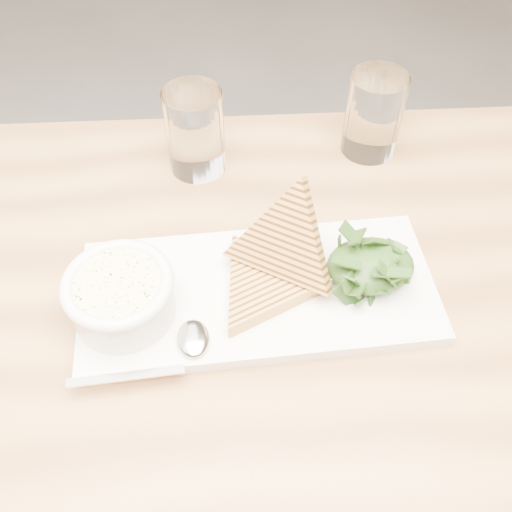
{
  "coord_description": "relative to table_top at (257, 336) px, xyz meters",
  "views": [
    {
      "loc": [
        -0.0,
        -0.19,
        1.32
      ],
      "look_at": [
        0.06,
        0.22,
        0.82
      ],
      "focal_mm": 40.0,
      "sensor_mm": 36.0,
      "label": 1
    }
  ],
  "objects": [
    {
      "name": "spoon_bowl",
      "position": [
        -0.07,
        -0.02,
        0.04
      ],
      "size": [
        0.04,
        0.05,
        0.01
      ],
      "primitive_type": "ellipsoid",
      "rotation": [
        0.0,
        0.0,
        -0.0
      ],
      "color": "silver",
      "rests_on": "platter"
    },
    {
      "name": "platter",
      "position": [
        0.01,
        0.04,
        0.03
      ],
      "size": [
        0.41,
        0.19,
        0.02
      ],
      "primitive_type": "cube",
      "rotation": [
        0.0,
        0.0,
        -0.03
      ],
      "color": "white",
      "rests_on": "table_top"
    },
    {
      "name": "table_leg_br",
      "position": [
        0.53,
        0.34,
        -0.39
      ],
      "size": [
        0.06,
        0.06,
        0.73
      ],
      "primitive_type": "cylinder",
      "color": "#A77741",
      "rests_on": "ground"
    },
    {
      "name": "soup",
      "position": [
        -0.14,
        0.03,
        0.09
      ],
      "size": [
        0.09,
        0.09,
        0.01
      ],
      "primitive_type": "cylinder",
      "color": "#F2E69A",
      "rests_on": "soup_bowl"
    },
    {
      "name": "salad_base",
      "position": [
        0.14,
        0.04,
        0.06
      ],
      "size": [
        0.1,
        0.08,
        0.04
      ],
      "primitive_type": "ellipsoid",
      "color": "black",
      "rests_on": "platter"
    },
    {
      "name": "sandwich_lean",
      "position": [
        0.04,
        0.06,
        0.09
      ],
      "size": [
        0.21,
        0.21,
        0.17
      ],
      "primitive_type": null,
      "rotation": [
        1.01,
        0.0,
        -0.62
      ],
      "color": "#B3803A",
      "rests_on": "sandwich_flat"
    },
    {
      "name": "sandwich_flat",
      "position": [
        0.01,
        0.04,
        0.05
      ],
      "size": [
        0.2,
        0.2,
        0.02
      ],
      "primitive_type": null,
      "rotation": [
        0.0,
        0.0,
        0.37
      ],
      "color": "#B3803A",
      "rests_on": "platter"
    },
    {
      "name": "table_top",
      "position": [
        0.0,
        0.0,
        0.0
      ],
      "size": [
        1.23,
        0.87,
        0.04
      ],
      "primitive_type": "cube",
      "rotation": [
        0.0,
        0.0,
        -0.09
      ],
      "color": "#A77741",
      "rests_on": "ground"
    },
    {
      "name": "glass_far",
      "position": [
        0.21,
        0.28,
        0.08
      ],
      "size": [
        0.08,
        0.08,
        0.12
      ],
      "primitive_type": "cylinder",
      "color": "white",
      "rests_on": "table_top"
    },
    {
      "name": "glass_near",
      "position": [
        -0.04,
        0.28,
        0.08
      ],
      "size": [
        0.08,
        0.08,
        0.12
      ],
      "primitive_type": "cylinder",
      "color": "white",
      "rests_on": "table_top"
    },
    {
      "name": "bowl_rim",
      "position": [
        -0.14,
        0.03,
        0.09
      ],
      "size": [
        0.12,
        0.12,
        0.01
      ],
      "primitive_type": "torus",
      "color": "white",
      "rests_on": "soup_bowl"
    },
    {
      "name": "soup_bowl",
      "position": [
        -0.14,
        0.03,
        0.06
      ],
      "size": [
        0.11,
        0.11,
        0.04
      ],
      "primitive_type": "cylinder",
      "color": "white",
      "rests_on": "platter"
    },
    {
      "name": "spoon_handle",
      "position": [
        -0.14,
        -0.05,
        0.04
      ],
      "size": [
        0.12,
        0.01,
        0.0
      ],
      "primitive_type": "cube",
      "rotation": [
        0.0,
        0.0,
        -0.0
      ],
      "color": "silver",
      "rests_on": "platter"
    },
    {
      "name": "arugula_pile",
      "position": [
        0.14,
        0.04,
        0.06
      ],
      "size": [
        0.11,
        0.1,
        0.05
      ],
      "primitive_type": null,
      "color": "#345420",
      "rests_on": "platter"
    }
  ]
}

